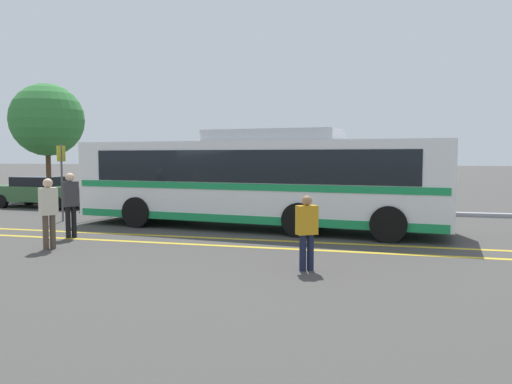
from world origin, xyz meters
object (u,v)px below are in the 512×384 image
Objects in this scene: pedestrian_0 at (307,229)px; pedestrian_1 at (49,209)px; parked_car_0 at (42,191)px; pedestrian_2 at (70,201)px; bus_stop_sign at (62,173)px; tree_0 at (47,120)px; transit_bus at (256,179)px; parked_car_1 at (155,195)px.

pedestrian_1 reaches higher than pedestrian_0.
pedestrian_1 reaches higher than parked_car_0.
bus_stop_sign is (-2.50, 3.10, 0.65)m from pedestrian_2.
parked_car_0 is 0.75× the size of tree_0.
parked_car_0 is at bearing 76.93° from transit_bus.
transit_bus is at bearing 157.51° from pedestrian_2.
parked_car_0 is 2.74× the size of pedestrian_1.
parked_car_1 is 7.16m from pedestrian_2.
parked_car_0 is 2.63× the size of pedestrian_2.
parked_car_0 is at bearing -105.62° from pedestrian_1.
pedestrian_1 is at bearing 145.90° from transit_bus.
pedestrian_2 is at bearing 44.92° from parked_car_0.
pedestrian_2 is at bearing -51.80° from pedestrian_0.
parked_car_1 is 8.88m from pedestrian_1.
pedestrian_1 is at bearing -52.95° from tree_0.
bus_stop_sign is at bearing -107.73° from pedestrian_2.
tree_0 is at bearing 56.11° from parked_car_1.
pedestrian_2 is at bearing -50.91° from tree_0.
parked_car_1 is at bearing -16.27° from bus_stop_sign.
pedestrian_0 is (2.49, -5.54, -0.74)m from transit_bus.
parked_car_1 is at bearing 92.40° from parked_car_0.
bus_stop_sign is (-7.17, -0.06, 0.12)m from transit_bus.
pedestrian_0 is (13.64, -9.49, 0.14)m from parked_car_0.
pedestrian_1 is (7.02, -8.79, 0.30)m from parked_car_0.
transit_bus reaches higher than parked_car_0.
parked_car_1 is 2.89× the size of pedestrian_0.
transit_bus is at bearing 175.20° from pedestrian_1.
pedestrian_0 is 0.24× the size of tree_0.
pedestrian_1 is at bearing -141.02° from bus_stop_sign.
transit_bus is at bearing -83.02° from bus_stop_sign.
tree_0 is (-14.90, 9.43, 2.79)m from transit_bus.
pedestrian_0 is 0.56× the size of bus_stop_sign.
transit_bus is 2.80× the size of parked_car_1.
bus_stop_sign reaches higher than pedestrian_1.
transit_bus is 6.38m from pedestrian_1.
tree_0 is at bearing -74.19° from pedestrian_0.
tree_0 is at bearing 64.13° from transit_bus.
parked_car_1 is at bearing -30.29° from tree_0.
transit_bus reaches higher than pedestrian_0.
bus_stop_sign is at bearing -50.85° from tree_0.
bus_stop_sign is at bearing 153.67° from parked_car_1.
pedestrian_2 is (6.49, -7.12, 0.35)m from parked_car_0.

